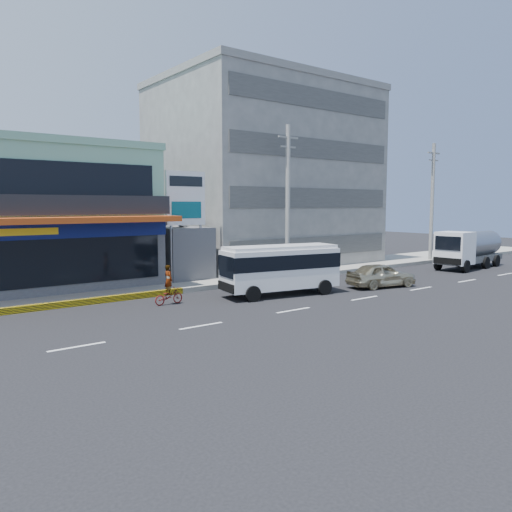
{
  "coord_description": "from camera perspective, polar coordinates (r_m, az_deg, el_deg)",
  "views": [
    {
      "loc": [
        -15.24,
        -17.2,
        4.91
      ],
      "look_at": [
        0.68,
        3.79,
        2.2
      ],
      "focal_mm": 35.0,
      "sensor_mm": 36.0,
      "label": 1
    }
  ],
  "objects": [
    {
      "name": "motorcycle_rider",
      "position": [
        25.05,
        -9.95,
        -4.01
      ],
      "size": [
        1.58,
        0.65,
        1.98
      ],
      "color": "#610F0D",
      "rests_on": "ground"
    },
    {
      "name": "concrete_building",
      "position": [
        40.97,
        0.93,
        8.8
      ],
      "size": [
        16.0,
        12.0,
        14.0
      ],
      "primitive_type": "cube",
      "color": "gray",
      "rests_on": "ground"
    },
    {
      "name": "sedan",
      "position": [
        30.74,
        14.12,
        -2.12
      ],
      "size": [
        4.57,
        2.61,
        1.46
      ],
      "primitive_type": "imported",
      "rotation": [
        0.0,
        0.0,
        1.36
      ],
      "color": "#B9AE8D",
      "rests_on": "ground"
    },
    {
      "name": "sidewalk",
      "position": [
        33.85,
        -0.01,
        -2.21
      ],
      "size": [
        70.0,
        5.0,
        0.3
      ],
      "primitive_type": "cube",
      "color": "gray",
      "rests_on": "ground"
    },
    {
      "name": "utility_pole_far",
      "position": [
        44.64,
        19.48,
        5.85
      ],
      "size": [
        1.6,
        0.3,
        10.0
      ],
      "color": "#999993",
      "rests_on": "ground"
    },
    {
      "name": "shop_building",
      "position": [
        31.99,
        -24.13,
        3.73
      ],
      "size": [
        12.4,
        11.7,
        8.0
      ],
      "color": "#424247",
      "rests_on": "ground"
    },
    {
      "name": "billboard",
      "position": [
        30.24,
        -8.04,
        5.85
      ],
      "size": [
        2.6,
        0.18,
        6.9
      ],
      "color": "gray",
      "rests_on": "ground"
    },
    {
      "name": "ground",
      "position": [
        23.5,
        4.3,
        -6.2
      ],
      "size": [
        120.0,
        120.0,
        0.0
      ],
      "primitive_type": "plane",
      "color": "black",
      "rests_on": "ground"
    },
    {
      "name": "gap_structure",
      "position": [
        33.09,
        -9.57,
        0.31
      ],
      "size": [
        3.0,
        6.0,
        3.5
      ],
      "primitive_type": "cube",
      "color": "#424247",
      "rests_on": "ground"
    },
    {
      "name": "utility_pole_near",
      "position": [
        32.51,
        3.66,
        6.28
      ],
      "size": [
        1.6,
        0.3,
        10.0
      ],
      "color": "#999993",
      "rests_on": "ground"
    },
    {
      "name": "satellite_dish",
      "position": [
        32.09,
        -8.79,
        3.42
      ],
      "size": [
        1.5,
        1.5,
        0.15
      ],
      "primitive_type": "cylinder",
      "color": "slate",
      "rests_on": "gap_structure"
    },
    {
      "name": "tanker_truck",
      "position": [
        41.94,
        23.1,
        0.83
      ],
      "size": [
        7.56,
        2.99,
        2.91
      ],
      "color": "white",
      "rests_on": "ground"
    },
    {
      "name": "minibus",
      "position": [
        27.11,
        2.82,
        -1.11
      ],
      "size": [
        6.74,
        3.15,
        2.71
      ],
      "color": "white",
      "rests_on": "ground"
    }
  ]
}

